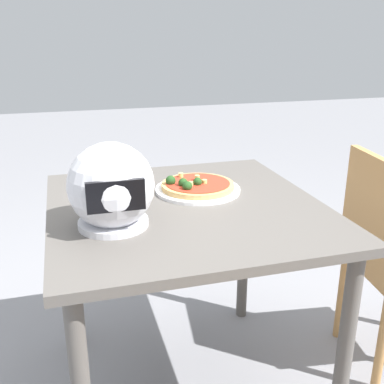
% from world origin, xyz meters
% --- Properties ---
extents(dining_table, '(0.91, 0.94, 0.78)m').
position_xyz_m(dining_table, '(0.00, 0.00, 0.68)').
color(dining_table, '#5B5651').
rests_on(dining_table, ground).
extents(pizza_plate, '(0.31, 0.31, 0.01)m').
position_xyz_m(pizza_plate, '(-0.08, -0.12, 0.79)').
color(pizza_plate, white).
rests_on(pizza_plate, dining_table).
extents(pizza, '(0.27, 0.27, 0.05)m').
position_xyz_m(pizza, '(-0.07, -0.12, 0.80)').
color(pizza, tan).
rests_on(pizza, pizza_plate).
extents(motorcycle_helmet, '(0.26, 0.26, 0.26)m').
position_xyz_m(motorcycle_helmet, '(0.26, 0.12, 0.90)').
color(motorcycle_helmet, silver).
rests_on(motorcycle_helmet, dining_table).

